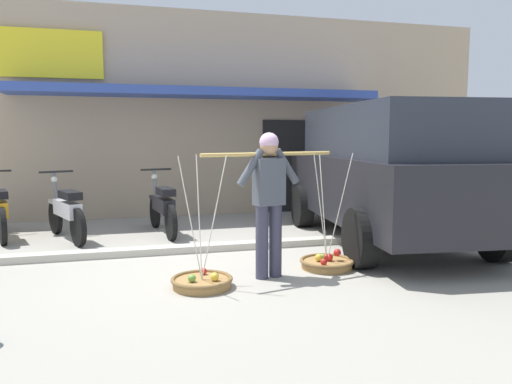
# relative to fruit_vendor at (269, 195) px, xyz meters

# --- Properties ---
(ground_plane) EXTENTS (90.00, 90.00, 0.00)m
(ground_plane) POSITION_rel_fruit_vendor_xyz_m (-0.34, 0.82, -0.98)
(ground_plane) COLOR #9E998C
(sidewalk_curb) EXTENTS (20.00, 0.24, 0.10)m
(sidewalk_curb) POSITION_rel_fruit_vendor_xyz_m (-0.34, 1.52, -0.93)
(sidewalk_curb) COLOR #BAB4A5
(sidewalk_curb) RESTS_ON ground
(fruit_vendor) EXTENTS (1.65, 0.43, 1.70)m
(fruit_vendor) POSITION_rel_fruit_vendor_xyz_m (0.00, 0.00, 0.00)
(fruit_vendor) COLOR #38384C
(fruit_vendor) RESTS_ON ground
(fruit_basket_left_side) EXTENTS (0.68, 0.68, 1.45)m
(fruit_basket_left_side) POSITION_rel_fruit_vendor_xyz_m (0.82, 0.19, -0.90)
(fruit_basket_left_side) COLOR #9E7542
(fruit_basket_left_side) RESTS_ON ground
(fruit_basket_right_side) EXTENTS (0.68, 0.68, 1.45)m
(fruit_basket_right_side) POSITION_rel_fruit_vendor_xyz_m (-0.82, -0.19, -0.91)
(fruit_basket_right_side) COLOR #9E7542
(fruit_basket_right_side) RESTS_ON ground
(motorcycle_second_in_row) EXTENTS (0.79, 1.72, 1.09)m
(motorcycle_second_in_row) POSITION_rel_fruit_vendor_xyz_m (-2.51, 2.86, -0.52)
(motorcycle_second_in_row) COLOR black
(motorcycle_second_in_row) RESTS_ON ground
(motorcycle_third_in_row) EXTENTS (0.54, 1.81, 1.09)m
(motorcycle_third_in_row) POSITION_rel_fruit_vendor_xyz_m (-0.99, 2.97, -0.52)
(motorcycle_third_in_row) COLOR black
(motorcycle_third_in_row) RESTS_ON ground
(parked_truck) EXTENTS (2.53, 4.97, 2.10)m
(parked_truck) POSITION_rel_fruit_vendor_xyz_m (2.34, 1.42, 0.15)
(parked_truck) COLOR black
(parked_truck) RESTS_ON ground
(storefront_building) EXTENTS (13.00, 6.00, 4.20)m
(storefront_building) POSITION_rel_fruit_vendor_xyz_m (-0.10, 7.32, 1.12)
(storefront_building) COLOR tan
(storefront_building) RESTS_ON ground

